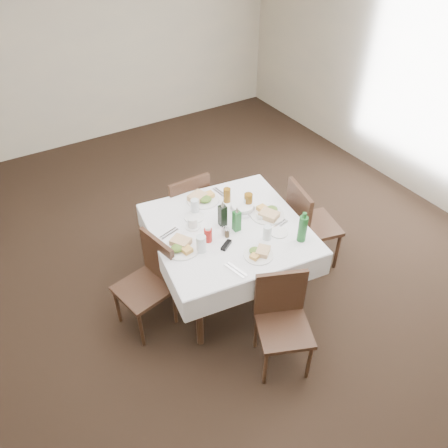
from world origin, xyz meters
The scene contains 33 objects.
ground_plane centered at (0.00, 0.00, 0.00)m, with size 7.00×7.00×0.00m, color black.
room_shell centered at (0.00, 0.00, 1.71)m, with size 6.04×7.04×2.80m.
dining_table centered at (0.21, -0.06, 0.68)m, with size 1.39×1.39×0.76m.
chair_north centered at (0.19, 0.68, 0.50)m, with size 0.42×0.42×0.88m.
chair_south centered at (0.19, -0.86, 0.47)m, with size 0.51×0.51×0.82m.
chair_east centered at (1.04, -0.12, 0.51)m, with size 0.51×0.51×0.90m.
chair_west centered at (-0.50, 0.00, 0.48)m, with size 0.48×0.48×0.84m.
meal_north centered at (0.21, 0.37, 0.79)m, with size 0.29×0.29×0.06m.
meal_south centered at (0.23, -0.48, 0.78)m, with size 0.23×0.23×0.05m.
meal_east centered at (0.58, -0.11, 0.79)m, with size 0.29×0.29×0.06m.
meal_west centered at (-0.24, -0.10, 0.79)m, with size 0.28×0.28×0.06m.
side_plate_a centered at (0.03, 0.19, 0.77)m, with size 0.17×0.17×0.01m.
side_plate_b centered at (0.52, -0.35, 0.77)m, with size 0.15×0.15×0.01m.
water_n centered at (0.07, 0.26, 0.83)m, with size 0.07×0.07×0.13m.
water_s centered at (0.40, -0.35, 0.82)m, with size 0.07×0.07×0.12m.
water_e centered at (0.48, 0.06, 0.82)m, with size 0.06×0.06×0.12m.
water_w centered at (-0.12, -0.20, 0.83)m, with size 0.08×0.08×0.14m.
iced_tea_a centered at (0.39, 0.25, 0.83)m, with size 0.06×0.06×0.13m.
iced_tea_b centered at (0.49, 0.06, 0.84)m, with size 0.07×0.07×0.15m.
bread_basket centered at (0.43, 0.05, 0.80)m, with size 0.21×0.21×0.07m.
oil_cruet_dark centered at (0.19, -0.01, 0.87)m, with size 0.06×0.06×0.24m.
oil_cruet_green centered at (0.25, -0.13, 0.86)m, with size 0.06×0.06×0.23m.
ketchup_bottle centered at (-0.02, -0.13, 0.83)m, with size 0.06×0.06×0.14m.
salt_shaker centered at (0.13, -0.12, 0.80)m, with size 0.04×0.04×0.08m.
pepper_shaker centered at (0.14, -0.16, 0.80)m, with size 0.04×0.04×0.08m.
coffee_mug centered at (-0.04, 0.09, 0.80)m, with size 0.13×0.13×0.09m.
sunglasses centered at (0.07, -0.26, 0.78)m, with size 0.12×0.10×0.03m.
green_bottle centered at (0.62, -0.51, 0.88)m, with size 0.07×0.07×0.27m.
sugar_caddy centered at (0.51, -0.13, 0.79)m, with size 0.11×0.09×0.05m.
cutlery_n centered at (0.40, 0.40, 0.77)m, with size 0.06×0.17×0.01m.
cutlery_s centered at (-0.01, -0.53, 0.77)m, with size 0.09×0.20×0.01m.
cutlery_e centered at (0.59, -0.27, 0.77)m, with size 0.19×0.09×0.01m.
cutlery_w centered at (-0.25, 0.11, 0.77)m, with size 0.18×0.09×0.01m.
Camera 1 is at (-1.28, -2.43, 3.07)m, focal length 35.00 mm.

